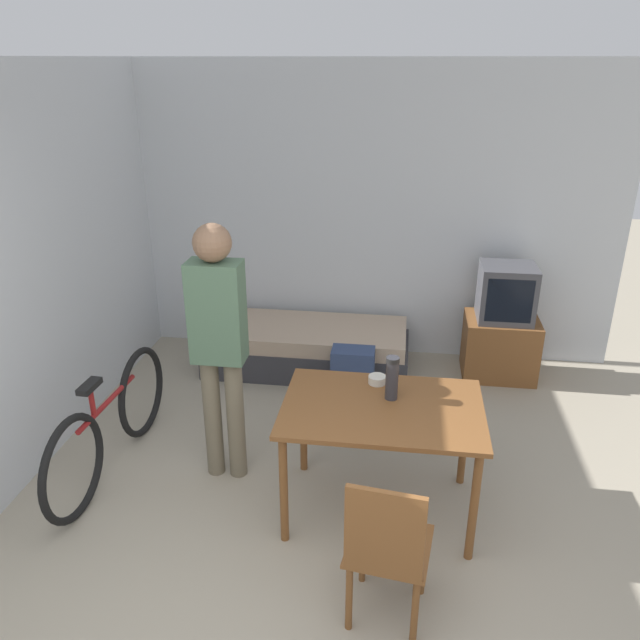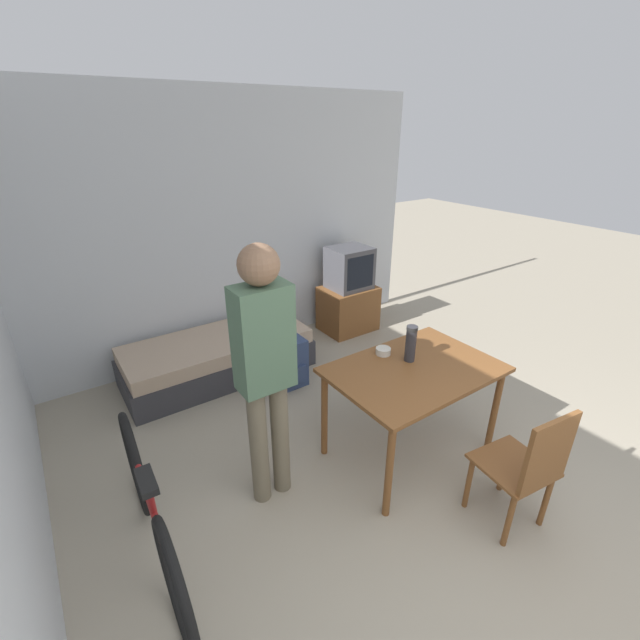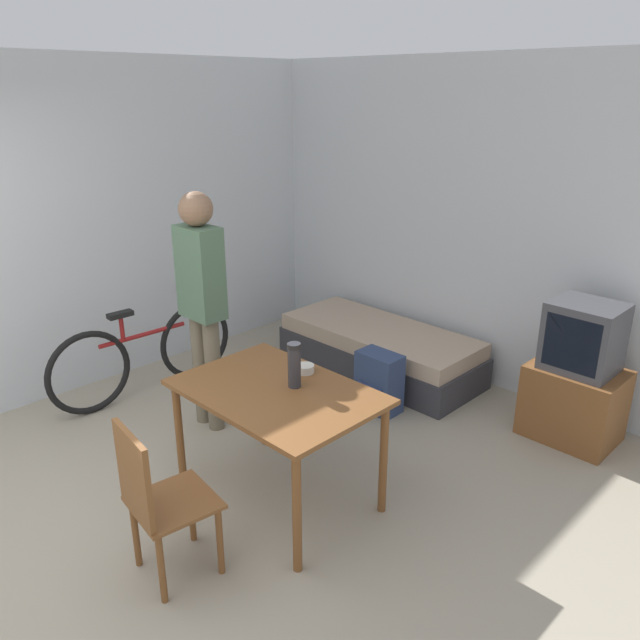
# 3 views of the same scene
# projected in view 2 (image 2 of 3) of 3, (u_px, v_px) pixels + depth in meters

# --- Properties ---
(wall_back) EXTENTS (4.91, 0.06, 2.70)m
(wall_back) POSITION_uv_depth(u_px,v_px,m) (219.00, 231.00, 4.40)
(wall_back) COLOR silver
(wall_back) RESTS_ON ground_plane
(daybed) EXTENTS (1.86, 0.78, 0.41)m
(daybed) POSITION_uv_depth(u_px,v_px,m) (218.00, 357.00, 4.34)
(daybed) COLOR #333338
(daybed) RESTS_ON ground_plane
(tv) EXTENTS (0.64, 0.49, 1.05)m
(tv) POSITION_uv_depth(u_px,v_px,m) (349.00, 294.00, 5.20)
(tv) COLOR brown
(tv) RESTS_ON ground_plane
(dining_table) EXTENTS (1.21, 0.83, 0.76)m
(dining_table) POSITION_uv_depth(u_px,v_px,m) (414.00, 379.00, 3.11)
(dining_table) COLOR brown
(dining_table) RESTS_ON ground_plane
(wooden_chair) EXTENTS (0.46, 0.46, 0.91)m
(wooden_chair) POSITION_uv_depth(u_px,v_px,m) (528.00, 465.00, 2.55)
(wooden_chair) COLOR brown
(wooden_chair) RESTS_ON ground_plane
(bicycle) EXTENTS (0.12, 1.66, 0.77)m
(bicycle) POSITION_uv_depth(u_px,v_px,m) (152.00, 514.00, 2.41)
(bicycle) COLOR black
(bicycle) RESTS_ON ground_plane
(person_standing) EXTENTS (0.34, 0.24, 1.78)m
(person_standing) POSITION_uv_depth(u_px,v_px,m) (265.00, 362.00, 2.58)
(person_standing) COLOR #6B604C
(person_standing) RESTS_ON ground_plane
(thermos_flask) EXTENTS (0.08, 0.08, 0.28)m
(thermos_flask) POSITION_uv_depth(u_px,v_px,m) (411.00, 342.00, 3.11)
(thermos_flask) COLOR #2D2D33
(thermos_flask) RESTS_ON dining_table
(mate_bowl) EXTENTS (0.11, 0.11, 0.05)m
(mate_bowl) POSITION_uv_depth(u_px,v_px,m) (383.00, 351.00, 3.25)
(mate_bowl) COLOR beige
(mate_bowl) RESTS_ON dining_table
(backpack) EXTENTS (0.35, 0.24, 0.49)m
(backpack) POSITION_uv_depth(u_px,v_px,m) (288.00, 364.00, 4.13)
(backpack) COLOR navy
(backpack) RESTS_ON ground_plane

